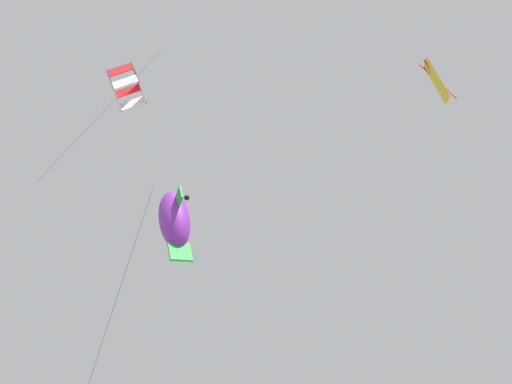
% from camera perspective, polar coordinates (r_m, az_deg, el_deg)
% --- Properties ---
extents(kite_diamond_low_drifter, '(1.00, 1.56, 1.99)m').
position_cam_1_polar(kite_diamond_low_drifter, '(23.24, 13.08, 7.92)').
color(kite_diamond_low_drifter, yellow).
extents(kite_fish_far_centre, '(3.71, 2.35, 10.62)m').
position_cam_1_polar(kite_fish_far_centre, '(22.89, -6.00, -2.05)').
color(kite_fish_far_centre, purple).
extents(kite_box_near_right, '(3.10, 2.81, 7.45)m').
position_cam_1_polar(kite_box_near_right, '(28.02, -9.48, 7.61)').
color(kite_box_near_right, red).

